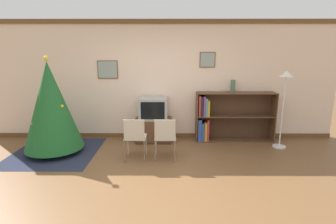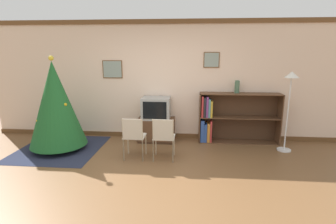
{
  "view_description": "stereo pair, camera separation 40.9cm",
  "coord_description": "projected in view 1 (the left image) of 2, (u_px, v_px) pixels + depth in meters",
  "views": [
    {
      "loc": [
        0.26,
        -3.76,
        2.02
      ],
      "look_at": [
        0.23,
        1.23,
        0.85
      ],
      "focal_mm": 28.0,
      "sensor_mm": 36.0,
      "label": 1
    },
    {
      "loc": [
        0.67,
        -3.74,
        2.02
      ],
      "look_at": [
        0.23,
        1.23,
        0.85
      ],
      "focal_mm": 28.0,
      "sensor_mm": 36.0,
      "label": 2
    }
  ],
  "objects": [
    {
      "name": "folding_chair_left",
      "position": [
        135.0,
        136.0,
        4.86
      ],
      "size": [
        0.4,
        0.4,
        0.82
      ],
      "color": "#BCB29E",
      "rests_on": "ground_plane"
    },
    {
      "name": "christmas_tree",
      "position": [
        51.0,
        106.0,
        5.13
      ],
      "size": [
        1.14,
        1.14,
        1.93
      ],
      "color": "maroon",
      "rests_on": "area_rug"
    },
    {
      "name": "folding_chair_right",
      "position": [
        165.0,
        136.0,
        4.85
      ],
      "size": [
        0.4,
        0.4,
        0.82
      ],
      "color": "#BCB29E",
      "rests_on": "ground_plane"
    },
    {
      "name": "television",
      "position": [
        153.0,
        108.0,
        5.85
      ],
      "size": [
        0.63,
        0.48,
        0.48
      ],
      "color": "#9E9E99",
      "rests_on": "tv_console"
    },
    {
      "name": "bookshelf",
      "position": [
        222.0,
        117.0,
        5.98
      ],
      "size": [
        1.77,
        0.36,
        1.12
      ],
      "color": "brown",
      "rests_on": "ground_plane"
    },
    {
      "name": "ground_plane",
      "position": [
        153.0,
        182.0,
        4.12
      ],
      "size": [
        24.0,
        24.0,
        0.0
      ],
      "primitive_type": "plane",
      "color": "brown"
    },
    {
      "name": "area_rug",
      "position": [
        56.0,
        152.0,
        5.35
      ],
      "size": [
        1.67,
        1.76,
        0.01
      ],
      "color": "#23283D",
      "rests_on": "ground_plane"
    },
    {
      "name": "vase",
      "position": [
        233.0,
        86.0,
        5.85
      ],
      "size": [
        0.11,
        0.11,
        0.28
      ],
      "color": "#47664C",
      "rests_on": "bookshelf"
    },
    {
      "name": "wall_back",
      "position": [
        158.0,
        81.0,
        6.02
      ],
      "size": [
        8.18,
        0.11,
        2.7
      ],
      "color": "beige",
      "rests_on": "ground_plane"
    },
    {
      "name": "tv_console",
      "position": [
        154.0,
        130.0,
        5.96
      ],
      "size": [
        0.82,
        0.49,
        0.53
      ],
      "color": "#412A1A",
      "rests_on": "ground_plane"
    },
    {
      "name": "standing_lamp",
      "position": [
        285.0,
        89.0,
        5.36
      ],
      "size": [
        0.28,
        0.28,
        1.63
      ],
      "color": "silver",
      "rests_on": "ground_plane"
    }
  ]
}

